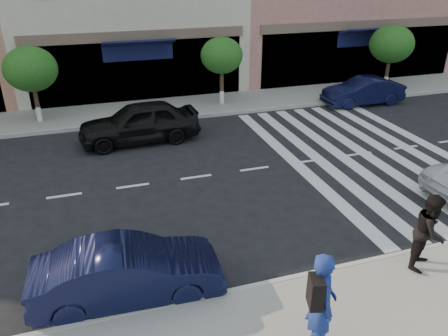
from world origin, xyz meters
TOP-DOWN VIEW (x-y plane):
  - ground at (0.00, 0.00)m, footprint 120.00×120.00m
  - sidewalk_far at (0.00, 11.00)m, footprint 60.00×3.00m
  - street_tree_wb at (-5.00, 10.80)m, footprint 2.10×2.10m
  - street_tree_c at (3.00, 10.80)m, footprint 1.90×1.90m
  - street_tree_ea at (12.00, 10.80)m, footprint 2.20×2.20m
  - photographer at (0.32, -3.29)m, footprint 0.65×0.81m
  - walker at (3.65, -2.00)m, footprint 1.08×1.04m
  - car_near_mid at (-2.64, -0.86)m, footprint 3.85×1.51m
  - car_far_mid at (-1.25, 7.60)m, footprint 4.54×2.01m
  - car_far_right at (9.48, 9.10)m, footprint 3.86×1.41m

SIDE VIEW (x-z plane):
  - ground at x=0.00m, z-range 0.00..0.00m
  - sidewalk_far at x=0.00m, z-range 0.00..0.15m
  - car_near_mid at x=-2.64m, z-range 0.00..1.25m
  - car_far_right at x=9.48m, z-range 0.00..1.26m
  - car_far_mid at x=-1.25m, z-range 0.00..1.52m
  - walker at x=3.65m, z-range 0.15..1.91m
  - photographer at x=0.32m, z-range 0.15..2.10m
  - street_tree_wb at x=-5.00m, z-range 0.78..3.84m
  - street_tree_c at x=3.00m, z-range 0.84..3.87m
  - street_tree_ea at x=12.00m, z-range 0.80..3.99m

